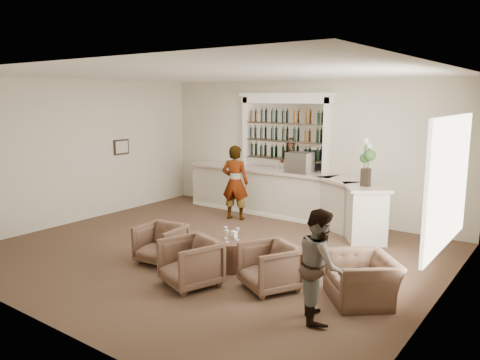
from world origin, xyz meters
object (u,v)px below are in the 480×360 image
at_px(cocktail_table, 230,254).
at_px(sommelier, 235,182).
at_px(armchair_left, 161,244).
at_px(espresso_machine, 300,163).
at_px(guest, 320,265).
at_px(bar_counter, 286,195).
at_px(flower_vase, 366,160).
at_px(armchair_far, 362,279).
at_px(armchair_right, 270,267).
at_px(armchair_center, 190,263).

height_order(cocktail_table, sommelier, sommelier).
bearing_deg(armchair_left, espresso_machine, 75.52).
relative_size(sommelier, guest, 1.20).
xyz_separation_m(bar_counter, armchair_left, (-0.23, -3.97, -0.23)).
bearing_deg(espresso_machine, bar_counter, -179.23).
bearing_deg(flower_vase, armchair_left, -126.11).
xyz_separation_m(cocktail_table, armchair_far, (2.32, 0.08, 0.08)).
bearing_deg(bar_counter, espresso_machine, 2.53).
relative_size(armchair_right, flower_vase, 0.82).
relative_size(guest, flower_vase, 1.56).
xyz_separation_m(cocktail_table, armchair_center, (-0.04, -0.96, 0.12)).
xyz_separation_m(sommelier, espresso_machine, (1.29, 0.80, 0.49)).
distance_m(sommelier, espresso_machine, 1.60).
bearing_deg(sommelier, flower_vase, 165.34).
relative_size(cocktail_table, armchair_left, 0.90).
height_order(armchair_far, espresso_machine, espresso_machine).
bearing_deg(bar_counter, armchair_center, -78.47).
distance_m(armchair_right, espresso_machine, 4.31).
height_order(guest, espresso_machine, espresso_machine).
distance_m(armchair_left, espresso_machine, 4.15).
bearing_deg(sommelier, armchair_right, 116.54).
height_order(guest, armchair_far, guest).
bearing_deg(sommelier, guest, 121.55).
height_order(sommelier, flower_vase, flower_vase).
bearing_deg(cocktail_table, bar_counter, 105.22).
relative_size(cocktail_table, armchair_far, 0.67).
height_order(cocktail_table, armchair_center, armchair_center).
height_order(bar_counter, cocktail_table, bar_counter).
bearing_deg(flower_vase, cocktail_table, -113.81).
xyz_separation_m(armchair_left, flower_vase, (2.43, 3.33, 1.34)).
relative_size(armchair_left, armchair_center, 0.92).
xyz_separation_m(armchair_left, armchair_right, (2.21, 0.13, 0.01)).
bearing_deg(armchair_center, sommelier, 136.60).
bearing_deg(guest, flower_vase, -21.10).
distance_m(sommelier, guest, 5.27).
relative_size(bar_counter, espresso_machine, 10.32).
relative_size(sommelier, armchair_far, 1.78).
bearing_deg(sommelier, armchair_center, 99.65).
bearing_deg(espresso_machine, armchair_far, -51.13).
height_order(armchair_center, armchair_right, armchair_center).
bearing_deg(armchair_center, flower_vase, 90.82).
height_order(bar_counter, guest, guest).
bearing_deg(armchair_far, espresso_machine, 178.99).
bearing_deg(armchair_center, guest, 24.74).
relative_size(cocktail_table, espresso_machine, 1.22).
bearing_deg(flower_vase, armchair_center, -108.81).
xyz_separation_m(bar_counter, armchair_center, (0.91, -4.44, -0.20)).
distance_m(cocktail_table, flower_vase, 3.42).
height_order(guest, armchair_right, guest).
xyz_separation_m(espresso_machine, flower_vase, (1.86, -0.66, 0.29)).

